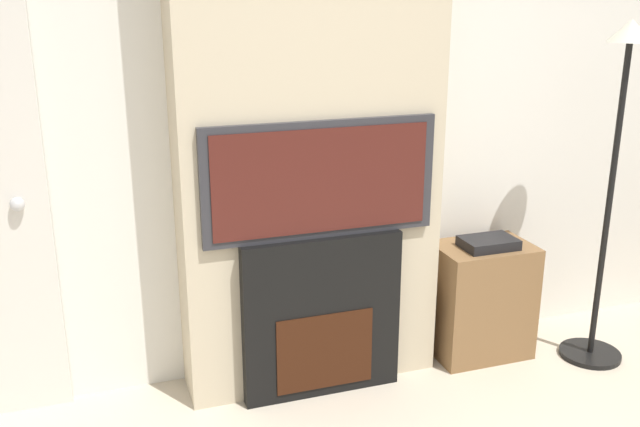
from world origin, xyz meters
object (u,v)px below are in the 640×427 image
at_px(media_stand, 481,298).
at_px(fireplace, 320,315).
at_px(television, 320,179).
at_px(floor_lamp, 614,167).

bearing_deg(media_stand, fireplace, -175.23).
relative_size(television, floor_lamp, 0.62).
xyz_separation_m(fireplace, floor_lamp, (1.43, -0.15, 0.62)).
bearing_deg(fireplace, media_stand, 4.77).
relative_size(fireplace, floor_lamp, 0.46).
bearing_deg(floor_lamp, television, 173.94).
relative_size(floor_lamp, media_stand, 2.63).
xyz_separation_m(fireplace, media_stand, (0.89, 0.07, -0.08)).
relative_size(fireplace, television, 0.73).
relative_size(fireplace, media_stand, 1.20).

